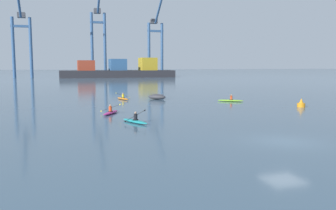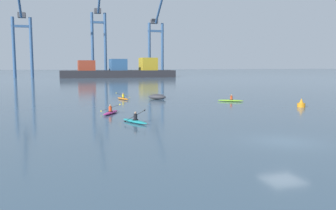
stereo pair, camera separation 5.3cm
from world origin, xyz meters
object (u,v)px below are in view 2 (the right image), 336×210
object	(u,v)px
container_barge	(119,71)
kayak_teal	(135,121)
capsized_dinghy	(157,97)
channel_buoy	(301,104)
gantry_crane_west	(22,35)
kayak_magenta	(111,112)
gantry_crane_east_mid	(156,38)
gantry_crane_west_mid	(99,33)
kayak_orange	(123,98)
kayak_lime	(231,100)

from	to	relation	value
container_barge	kayak_teal	size ratio (longest dim) A/B	13.26
capsized_dinghy	channel_buoy	bearing A→B (deg)	-45.59
gantry_crane_west	kayak_magenta	size ratio (longest dim) A/B	10.85
container_barge	gantry_crane_east_mid	size ratio (longest dim) A/B	1.26
container_barge	kayak_teal	xyz separation A→B (m)	(-16.41, -112.80, -2.39)
gantry_crane_west	kayak_magenta	world-z (taller)	gantry_crane_west
channel_buoy	kayak_teal	size ratio (longest dim) A/B	0.30
gantry_crane_west_mid	kayak_teal	world-z (taller)	gantry_crane_west_mid
channel_buoy	kayak_orange	world-z (taller)	kayak_orange
channel_buoy	kayak_orange	size ratio (longest dim) A/B	0.29
capsized_dinghy	gantry_crane_west_mid	bearing A→B (deg)	88.40
capsized_dinghy	kayak_lime	size ratio (longest dim) A/B	0.84
container_barge	capsized_dinghy	bearing A→B (deg)	-95.68
kayak_teal	gantry_crane_east_mid	bearing A→B (deg)	74.35
gantry_crane_east_mid	capsized_dinghy	bearing A→B (deg)	-104.79
kayak_lime	kayak_orange	world-z (taller)	kayak_lime
kayak_lime	container_barge	bearing A→B (deg)	89.55
capsized_dinghy	gantry_crane_west	bearing A→B (deg)	104.92
kayak_lime	kayak_magenta	bearing A→B (deg)	-155.80
gantry_crane_east_mid	capsized_dinghy	size ratio (longest dim) A/B	13.11
gantry_crane_west_mid	channel_buoy	distance (m)	121.06
channel_buoy	kayak_teal	bearing A→B (deg)	-164.66
gantry_crane_east_mid	kayak_magenta	distance (m)	124.53
capsized_dinghy	kayak_magenta	size ratio (longest dim) A/B	0.83
gantry_crane_west	capsized_dinghy	size ratio (longest dim) A/B	13.09
gantry_crane_west	gantry_crane_west_mid	size ratio (longest dim) A/B	0.92
gantry_crane_east_mid	kayak_magenta	world-z (taller)	gantry_crane_east_mid
kayak_lime	capsized_dinghy	bearing A→B (deg)	146.20
kayak_teal	capsized_dinghy	bearing A→B (deg)	69.83
gantry_crane_west	capsized_dinghy	bearing A→B (deg)	-75.08
kayak_lime	kayak_orange	bearing A→B (deg)	152.37
channel_buoy	kayak_orange	bearing A→B (deg)	140.51
channel_buoy	kayak_orange	xyz separation A→B (m)	(-18.08, 14.90, -0.19)
gantry_crane_west_mid	kayak_teal	bearing A→B (deg)	-94.60
kayak_lime	channel_buoy	bearing A→B (deg)	-58.49
capsized_dinghy	kayak_teal	size ratio (longest dim) A/B	0.80
gantry_crane_west	channel_buoy	xyz separation A→B (m)	(40.05, -113.64, -16.03)
gantry_crane_west_mid	gantry_crane_east_mid	size ratio (longest dim) A/B	1.08
capsized_dinghy	kayak_magenta	xyz separation A→B (m)	(-8.30, -13.26, -0.18)
kayak_teal	kayak_orange	world-z (taller)	kayak_teal
container_barge	capsized_dinghy	xyz separation A→B (m)	(-9.30, -93.46, -2.21)
gantry_crane_west	kayak_orange	bearing A→B (deg)	-77.46
container_barge	kayak_magenta	bearing A→B (deg)	-99.36
container_barge	capsized_dinghy	distance (m)	93.94
gantry_crane_west_mid	kayak_teal	distance (m)	126.60
kayak_magenta	kayak_teal	bearing A→B (deg)	-78.90
gantry_crane_east_mid	kayak_orange	size ratio (longest dim) A/B	10.27
channel_buoy	kayak_teal	xyz separation A→B (m)	(-20.53, -5.63, -0.19)
gantry_crane_west	gantry_crane_west_mid	bearing A→B (deg)	10.77
gantry_crane_west	gantry_crane_west_mid	world-z (taller)	gantry_crane_west_mid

